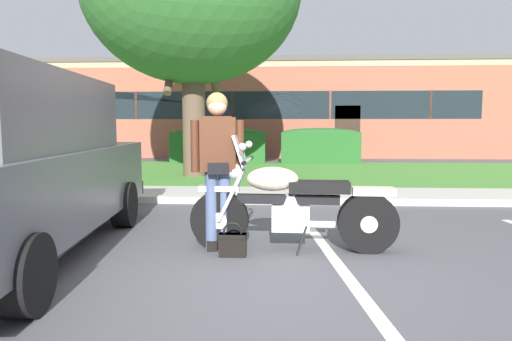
{
  "coord_description": "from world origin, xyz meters",
  "views": [
    {
      "loc": [
        0.31,
        -4.33,
        1.36
      ],
      "look_at": [
        0.02,
        0.82,
        0.85
      ],
      "focal_mm": 32.59,
      "sensor_mm": 36.0,
      "label": 1
    }
  ],
  "objects": [
    {
      "name": "rider_person",
      "position": [
        -0.39,
        0.64,
        0.99
      ],
      "size": [
        0.57,
        0.34,
        1.7
      ],
      "color": "black",
      "rests_on": "ground"
    },
    {
      "name": "concrete_walk",
      "position": [
        0.0,
        4.43,
        0.04
      ],
      "size": [
        60.0,
        1.5,
        0.08
      ],
      "primitive_type": "cube",
      "color": "#B7B2A8",
      "rests_on": "ground"
    },
    {
      "name": "stall_stripe_1",
      "position": [
        0.85,
        0.2,
        0.0
      ],
      "size": [
        0.59,
        4.39,
        0.01
      ],
      "primitive_type": "cube",
      "rotation": [
        0.0,
        0.0,
        0.11
      ],
      "color": "silver",
      "rests_on": "ground"
    },
    {
      "name": "stall_stripe_0",
      "position": [
        -2.03,
        0.2,
        0.0
      ],
      "size": [
        0.59,
        4.39,
        0.01
      ],
      "primitive_type": "cube",
      "rotation": [
        0.0,
        0.0,
        0.11
      ],
      "color": "silver",
      "rests_on": "ground"
    },
    {
      "name": "curb_strip",
      "position": [
        0.0,
        3.58,
        0.06
      ],
      "size": [
        60.0,
        0.2,
        0.12
      ],
      "primitive_type": "cube",
      "color": "#B7B2A8",
      "rests_on": "ground"
    },
    {
      "name": "handbag",
      "position": [
        -0.19,
        0.35,
        0.14
      ],
      "size": [
        0.28,
        0.13,
        0.36
      ],
      "color": "black",
      "rests_on": "ground"
    },
    {
      "name": "grass_lawn",
      "position": [
        0.0,
        8.46,
        0.03
      ],
      "size": [
        60.0,
        6.58,
        0.06
      ],
      "primitive_type": "cube",
      "color": "#478433",
      "rests_on": "ground"
    },
    {
      "name": "hedge_left",
      "position": [
        -1.87,
        11.56,
        0.65
      ],
      "size": [
        3.24,
        0.9,
        1.24
      ],
      "color": "#235623",
      "rests_on": "ground"
    },
    {
      "name": "ground_plane",
      "position": [
        0.0,
        0.0,
        0.0
      ],
      "size": [
        140.0,
        140.0,
        0.0
      ],
      "primitive_type": "plane",
      "color": "#4C4C51"
    },
    {
      "name": "motorcycle",
      "position": [
        0.51,
        0.62,
        0.49
      ],
      "size": [
        2.24,
        0.82,
        1.26
      ],
      "color": "black",
      "rests_on": "ground"
    },
    {
      "name": "hedge_center_left",
      "position": [
        1.6,
        11.56,
        0.65
      ],
      "size": [
        2.64,
        0.9,
        1.24
      ],
      "color": "#235623",
      "rests_on": "ground"
    },
    {
      "name": "brick_building",
      "position": [
        -1.69,
        18.85,
        2.03
      ],
      "size": [
        23.13,
        9.33,
        4.06
      ],
      "color": "#93513D",
      "rests_on": "ground"
    }
  ]
}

